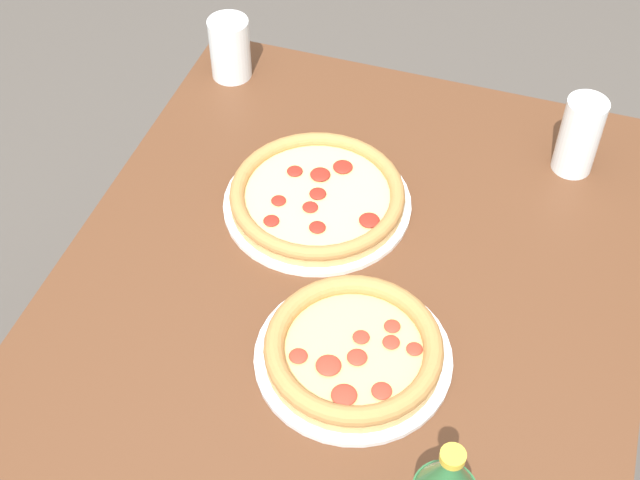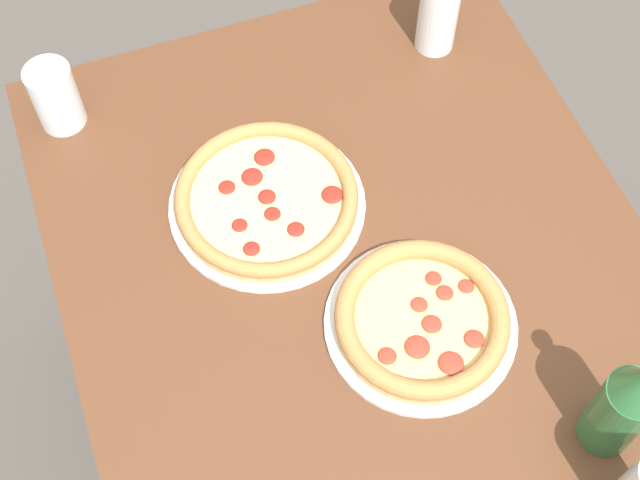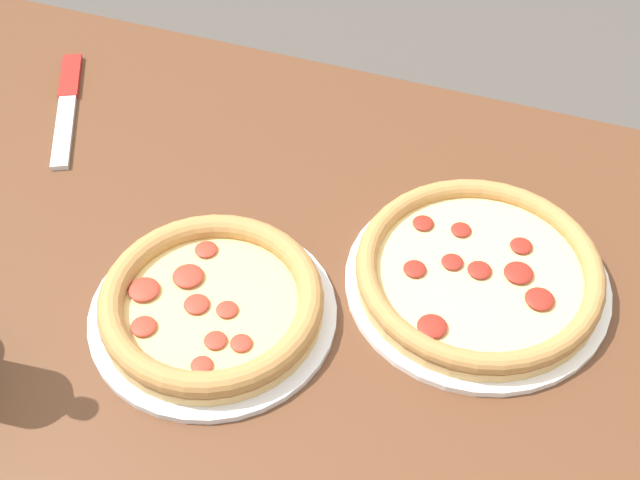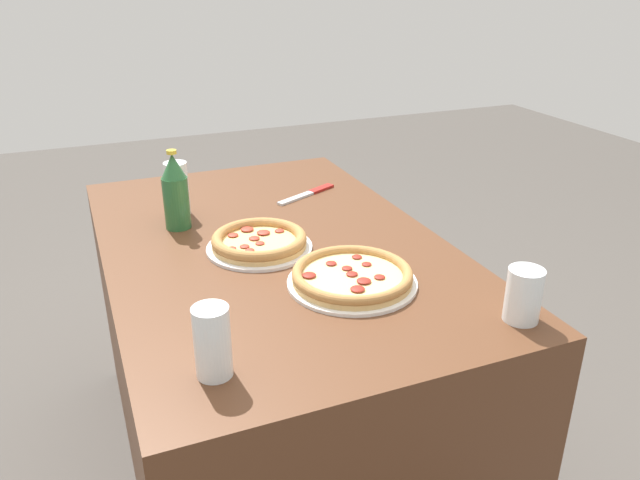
# 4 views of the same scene
# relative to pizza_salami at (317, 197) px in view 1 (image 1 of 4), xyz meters

# --- Properties ---
(pizza_salami) EXTENTS (0.29, 0.29, 0.04)m
(pizza_salami) POSITION_rel_pizza_salami_xyz_m (0.00, 0.00, 0.00)
(pizza_salami) COLOR white
(pizza_salami) RESTS_ON table
(pizza_veggie) EXTENTS (0.26, 0.26, 0.04)m
(pizza_veggie) POSITION_rel_pizza_salami_xyz_m (0.26, 0.13, 0.00)
(pizza_veggie) COLOR silver
(pizza_veggie) RESTS_ON table
(glass_red_wine) EXTENTS (0.06, 0.06, 0.13)m
(glass_red_wine) POSITION_rel_pizza_salami_xyz_m (-0.21, 0.36, 0.04)
(glass_red_wine) COLOR white
(glass_red_wine) RESTS_ON table
(glass_cola) EXTENTS (0.07, 0.07, 0.11)m
(glass_cola) POSITION_rel_pizza_salami_xyz_m (-0.26, -0.25, 0.03)
(glass_cola) COLOR white
(glass_cola) RESTS_ON table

